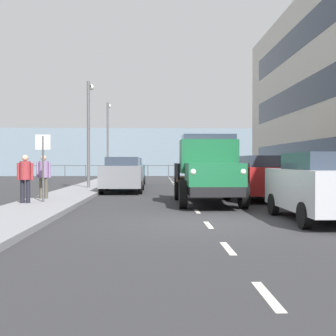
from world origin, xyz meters
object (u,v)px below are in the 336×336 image
Objects in this scene: car_silver_kerbside_near at (319,186)px; pedestrian_couple_a at (44,173)px; pedestrian_with_bag at (25,175)px; lamp_post_promenade at (89,123)px; street_sign at (43,156)px; car_teal_oppositeside_1 at (130,171)px; lamp_post_far at (108,133)px; car_red_kerbside_1 at (261,177)px; truck_vintage_green at (208,171)px; car_grey_oppositeside_0 at (123,174)px.

car_silver_kerbside_near is 9.67m from pedestrian_couple_a.
lamp_post_promenade is at bearing -94.90° from pedestrian_with_bag.
street_sign is (-0.32, 1.31, 0.61)m from pedestrian_couple_a.
car_teal_oppositeside_1 is 6.90m from lamp_post_far.
lamp_post_far reaches higher than car_teal_oppositeside_1.
lamp_post_promenade is at bearing -91.82° from street_sign.
street_sign is at bearing 15.22° from car_red_kerbside_1.
lamp_post_far is at bearing -90.43° from street_sign.
car_silver_kerbside_near is 0.70× the size of lamp_post_far.
car_teal_oppositeside_1 is 13.10m from pedestrian_with_bag.
car_teal_oppositeside_1 is (5.70, -16.29, 0.00)m from car_silver_kerbside_near.
street_sign is (5.59, 0.42, 0.50)m from truck_vintage_green.
lamp_post_far is (0.12, -10.18, 0.15)m from lamp_post_promenade.
car_teal_oppositeside_1 is 11.40m from pedestrian_couple_a.
pedestrian_couple_a reaches higher than car_teal_oppositeside_1.
truck_vintage_green is at bearing 37.20° from car_red_kerbside_1.
car_teal_oppositeside_1 is at bearing -114.40° from lamp_post_promenade.
car_grey_oppositeside_0 is 5.98m from pedestrian_couple_a.
pedestrian_with_bag is at bearing 69.72° from car_grey_oppositeside_0.
pedestrian_couple_a is at bearing 85.18° from lamp_post_promenade.
car_silver_kerbside_near is at bearing 157.49° from pedestrian_with_bag.
car_grey_oppositeside_0 is at bearing -114.53° from pedestrian_couple_a.
car_silver_kerbside_near is 5.98m from car_red_kerbside_1.
pedestrian_couple_a is at bearing 88.46° from lamp_post_far.
lamp_post_promenade is at bearing -55.78° from truck_vintage_green.
truck_vintage_green is 2.51× the size of street_sign.
truck_vintage_green reaches higher than car_red_kerbside_1.
lamp_post_promenade is (7.59, -12.11, 2.62)m from car_silver_kerbside_near.
car_grey_oppositeside_0 is 2.03× the size of street_sign.
car_teal_oppositeside_1 is (3.43, -12.02, -0.28)m from truck_vintage_green.
car_grey_oppositeside_0 is at bearing -39.04° from car_red_kerbside_1.
car_teal_oppositeside_1 is 2.87× the size of pedestrian_with_bag.
truck_vintage_green is 5.99m from pedestrian_couple_a.
pedestrian_with_bag is (2.64, 7.14, 0.17)m from car_grey_oppositeside_0.
truck_vintage_green is 3.57× the size of pedestrian_couple_a.
car_red_kerbside_1 is 18.25m from lamp_post_far.
lamp_post_promenade is (7.59, -6.12, 2.62)m from car_red_kerbside_1.
pedestrian_with_bag is at bearing 7.59° from truck_vintage_green.
truck_vintage_green is at bearing 106.85° from lamp_post_far.
lamp_post_far is at bearing -80.18° from car_grey_oppositeside_0.
pedestrian_with_bag is at bearing 84.74° from pedestrian_couple_a.
street_sign is at bearing 80.15° from car_teal_oppositeside_1.
pedestrian_with_bag is 9.02m from lamp_post_promenade.
car_teal_oppositeside_1 is at bearing -102.58° from pedestrian_couple_a.
truck_vintage_green is at bearing 105.94° from car_teal_oppositeside_1.
car_silver_kerbside_near and car_teal_oppositeside_1 have the same top height.
lamp_post_far is (7.72, -22.28, 2.77)m from car_silver_kerbside_near.
pedestrian_couple_a is 0.29× the size of lamp_post_promenade.
truck_vintage_green is 1.38× the size of car_red_kerbside_1.
truck_vintage_green is at bearing -172.41° from pedestrian_with_bag.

